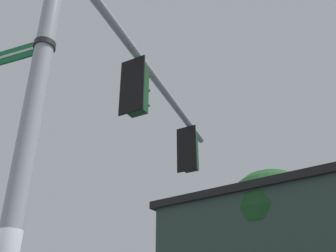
# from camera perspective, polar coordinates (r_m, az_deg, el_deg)

# --- Properties ---
(signal_pole) EXTENTS (0.24, 0.24, 7.30)m
(signal_pole) POSITION_cam_1_polar(r_m,az_deg,el_deg) (4.96, -18.83, -0.59)
(signal_pole) COLOR #ADB2B7
(signal_pole) RESTS_ON ground
(mast_arm) EXTENTS (1.01, 6.78, 0.17)m
(mast_arm) POSITION_cam_1_polar(r_m,az_deg,el_deg) (8.96, -2.11, 6.98)
(mast_arm) COLOR #ADB2B7
(traffic_light_nearest_pole) EXTENTS (0.54, 0.49, 1.31)m
(traffic_light_nearest_pole) POSITION_cam_1_polar(r_m,az_deg,el_deg) (7.98, -4.30, 5.14)
(traffic_light_nearest_pole) COLOR black
(traffic_light_mid_inner) EXTENTS (0.54, 0.49, 1.31)m
(traffic_light_mid_inner) POSITION_cam_1_polar(r_m,az_deg,el_deg) (10.49, 3.08, -3.50)
(traffic_light_mid_inner) COLOR black
(street_name_sign) EXTENTS (1.16, 0.29, 0.22)m
(street_name_sign) POSITION_cam_1_polar(r_m,az_deg,el_deg) (5.77, -19.14, 9.89)
(street_name_sign) COLOR #147238
(tree_by_storefront) EXTENTS (3.60, 3.60, 7.54)m
(tree_by_storefront) POSITION_cam_1_polar(r_m,az_deg,el_deg) (16.27, 14.50, -12.24)
(tree_by_storefront) COLOR #4C3823
(tree_by_storefront) RESTS_ON ground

